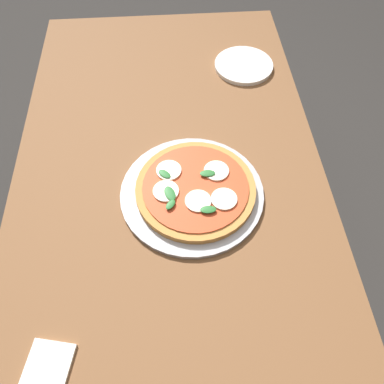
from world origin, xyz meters
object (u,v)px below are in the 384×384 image
(serving_tray, at_px, (192,193))
(napkin, at_px, (45,375))
(plate_white, at_px, (244,65))
(dining_table, at_px, (171,196))
(pizza, at_px, (195,189))

(serving_tray, height_order, napkin, serving_tray)
(plate_white, bearing_deg, dining_table, -31.25)
(dining_table, bearing_deg, napkin, -29.07)
(serving_tray, bearing_deg, plate_white, 157.27)
(plate_white, bearing_deg, pizza, -21.90)
(serving_tray, relative_size, plate_white, 1.91)
(pizza, bearing_deg, dining_table, -133.60)
(pizza, bearing_deg, plate_white, 158.10)
(pizza, distance_m, plate_white, 0.55)
(dining_table, xyz_separation_m, serving_tray, (0.06, 0.06, 0.10))
(dining_table, xyz_separation_m, pizza, (0.06, 0.07, 0.12))
(plate_white, height_order, napkin, plate_white)
(dining_table, distance_m, serving_tray, 0.13)
(dining_table, distance_m, napkin, 0.56)
(dining_table, height_order, pizza, pizza)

